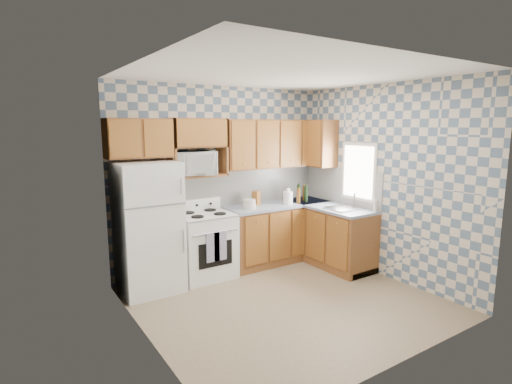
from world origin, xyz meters
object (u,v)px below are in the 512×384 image
Objects in this scene: microwave at (193,163)px; refrigerator at (148,227)px; stove_body at (205,246)px; electric_kettle at (288,198)px.

refrigerator is at bearing -153.56° from microwave.
refrigerator is 2.80× the size of microwave.
stove_body is at bearing -47.47° from microwave.
stove_body is (0.80, 0.03, -0.39)m from refrigerator.
electric_kettle is at bearing -1.18° from refrigerator.
refrigerator reaches higher than stove_body.
refrigerator is at bearing 178.82° from electric_kettle.
electric_kettle is (1.41, -0.07, 0.57)m from stove_body.
refrigerator is 0.89m from stove_body.
refrigerator is 1.87× the size of stove_body.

